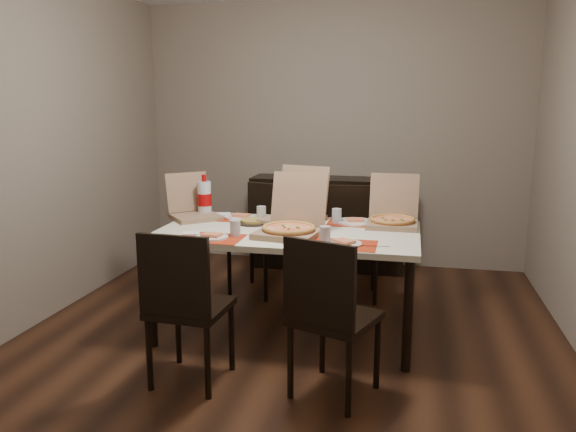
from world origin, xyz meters
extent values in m
cube|color=#3D2112|center=(0.00, 0.00, -0.01)|extent=(3.80, 4.00, 0.02)
cube|color=gray|center=(0.00, 2.01, 1.30)|extent=(3.80, 0.02, 2.60)
cube|color=gray|center=(-1.91, 0.00, 1.30)|extent=(0.02, 4.00, 2.60)
cube|color=black|center=(0.00, 1.78, 0.45)|extent=(1.50, 0.40, 0.90)
cube|color=beige|center=(-0.04, 0.11, 0.73)|extent=(1.80, 1.00, 0.04)
cylinder|color=black|center=(-0.88, -0.33, 0.35)|extent=(0.06, 0.06, 0.71)
cylinder|color=black|center=(0.80, -0.33, 0.35)|extent=(0.06, 0.06, 0.71)
cylinder|color=black|center=(-0.88, 0.55, 0.35)|extent=(0.06, 0.06, 0.71)
cylinder|color=black|center=(0.80, 0.55, 0.35)|extent=(0.06, 0.06, 0.71)
cube|color=black|center=(-0.44, -0.71, 0.45)|extent=(0.44, 0.44, 0.04)
cube|color=black|center=(-0.45, -0.90, 0.70)|extent=(0.42, 0.06, 0.46)
cylinder|color=black|center=(-0.63, -0.88, 0.21)|extent=(0.04, 0.04, 0.43)
cylinder|color=black|center=(-0.27, -0.90, 0.21)|extent=(0.04, 0.04, 0.43)
cylinder|color=black|center=(-0.61, -0.52, 0.21)|extent=(0.04, 0.04, 0.43)
cylinder|color=black|center=(-0.25, -0.55, 0.21)|extent=(0.04, 0.04, 0.43)
cube|color=black|center=(0.40, -0.69, 0.45)|extent=(0.54, 0.54, 0.04)
cube|color=black|center=(0.34, -0.87, 0.70)|extent=(0.40, 0.18, 0.46)
cylinder|color=black|center=(0.17, -0.79, 0.21)|extent=(0.04, 0.04, 0.43)
cylinder|color=black|center=(0.51, -0.92, 0.21)|extent=(0.04, 0.04, 0.43)
cylinder|color=black|center=(0.30, -0.46, 0.21)|extent=(0.04, 0.04, 0.43)
cylinder|color=black|center=(0.64, -0.58, 0.21)|extent=(0.04, 0.04, 0.43)
cube|color=black|center=(-0.48, 0.90, 0.45)|extent=(0.52, 0.52, 0.04)
cube|color=black|center=(-0.42, 1.08, 0.70)|extent=(0.41, 0.14, 0.46)
cylinder|color=black|center=(-0.25, 1.02, 0.21)|extent=(0.04, 0.04, 0.43)
cylinder|color=black|center=(-0.60, 1.12, 0.21)|extent=(0.04, 0.04, 0.43)
cylinder|color=black|center=(-0.35, 0.68, 0.21)|extent=(0.04, 0.04, 0.43)
cylinder|color=black|center=(-0.70, 0.77, 0.21)|extent=(0.04, 0.04, 0.43)
cube|color=black|center=(0.34, 0.94, 0.45)|extent=(0.46, 0.46, 0.04)
cube|color=black|center=(0.32, 1.13, 0.70)|extent=(0.42, 0.08, 0.46)
cylinder|color=black|center=(0.50, 1.14, 0.21)|extent=(0.04, 0.04, 0.43)
cylinder|color=black|center=(0.14, 1.10, 0.21)|extent=(0.04, 0.04, 0.43)
cylinder|color=black|center=(0.54, 0.78, 0.21)|extent=(0.04, 0.04, 0.43)
cylinder|color=black|center=(0.18, 0.74, 0.21)|extent=(0.04, 0.04, 0.43)
cube|color=#B5260C|center=(-0.47, -0.24, 0.75)|extent=(0.40, 0.30, 0.00)
cylinder|color=white|center=(-0.47, -0.24, 0.76)|extent=(0.21, 0.21, 0.01)
cube|color=#FDCE7E|center=(-0.47, -0.24, 0.78)|extent=(0.13, 0.10, 0.02)
cylinder|color=#ABAEB6|center=(-0.34, -0.15, 0.81)|extent=(0.07, 0.07, 0.11)
cube|color=#B2B2B7|center=(-0.63, -0.23, 0.75)|extent=(0.20, 0.04, 0.00)
cube|color=white|center=(-0.63, -0.20, 0.76)|extent=(0.13, 0.13, 0.02)
cube|color=#B5260C|center=(0.39, -0.22, 0.75)|extent=(0.40, 0.30, 0.00)
cylinder|color=white|center=(0.39, -0.22, 0.76)|extent=(0.22, 0.22, 0.01)
cube|color=#FDCE7E|center=(0.39, -0.22, 0.78)|extent=(0.15, 0.14, 0.02)
cylinder|color=#ABAEB6|center=(0.27, -0.20, 0.81)|extent=(0.07, 0.07, 0.11)
cube|color=#B2B2B7|center=(0.58, -0.22, 0.75)|extent=(0.20, 0.04, 0.00)
cube|color=#B5260C|center=(-0.48, 0.42, 0.75)|extent=(0.40, 0.30, 0.00)
cylinder|color=white|center=(-0.48, 0.42, 0.76)|extent=(0.25, 0.25, 0.01)
cube|color=#FDCE7E|center=(-0.48, 0.42, 0.78)|extent=(0.13, 0.11, 0.02)
cylinder|color=#ABAEB6|center=(-0.30, 0.38, 0.81)|extent=(0.07, 0.07, 0.11)
cube|color=#B2B2B7|center=(-0.63, 0.43, 0.75)|extent=(0.20, 0.04, 0.00)
cube|color=white|center=(-0.64, 0.46, 0.76)|extent=(0.13, 0.13, 0.02)
cube|color=#B5260C|center=(0.40, 0.44, 0.75)|extent=(0.40, 0.30, 0.00)
cylinder|color=white|center=(0.40, 0.44, 0.76)|extent=(0.28, 0.28, 0.01)
cube|color=#FDCE7E|center=(0.40, 0.44, 0.78)|extent=(0.14, 0.11, 0.02)
cylinder|color=#ABAEB6|center=(0.26, 0.40, 0.81)|extent=(0.07, 0.07, 0.11)
cube|color=#B2B2B7|center=(0.59, 0.47, 0.75)|extent=(0.20, 0.04, 0.00)
cube|color=white|center=(0.08, 0.13, 0.76)|extent=(0.16, 0.16, 0.02)
cube|color=#87694E|center=(0.00, -0.06, 0.77)|extent=(0.45, 0.45, 0.04)
cube|color=#87694E|center=(0.03, 0.13, 0.97)|extent=(0.41, 0.15, 0.36)
cylinder|color=#FDCE7E|center=(0.00, -0.06, 0.80)|extent=(0.39, 0.39, 0.02)
cube|color=#87694E|center=(0.67, 0.39, 0.77)|extent=(0.36, 0.36, 0.04)
cube|color=#87694E|center=(0.67, 0.56, 0.95)|extent=(0.36, 0.08, 0.32)
cylinder|color=#FDCE7E|center=(0.67, 0.39, 0.79)|extent=(0.31, 0.31, 0.02)
cube|color=#87694E|center=(-0.81, 0.33, 0.77)|extent=(0.47, 0.47, 0.03)
cube|color=#87694E|center=(-0.92, 0.46, 0.94)|extent=(0.30, 0.28, 0.30)
cube|color=#87694E|center=(-0.06, 0.36, 0.77)|extent=(0.49, 0.49, 0.04)
cube|color=#87694E|center=(-0.01, 0.55, 0.97)|extent=(0.41, 0.19, 0.36)
cylinder|color=black|center=(-0.33, 0.27, 0.76)|extent=(0.26, 0.26, 0.01)
cylinder|color=#B49D45|center=(-0.33, 0.27, 0.77)|extent=(0.19, 0.19, 0.02)
imported|color=white|center=(0.06, 0.32, 0.76)|extent=(0.13, 0.13, 0.03)
cylinder|color=silver|center=(-0.78, 0.45, 0.89)|extent=(0.11, 0.11, 0.27)
cylinder|color=#9E0709|center=(-0.78, 0.45, 0.88)|extent=(0.11, 0.11, 0.09)
cylinder|color=#9E0709|center=(-0.78, 0.45, 1.05)|extent=(0.04, 0.04, 0.05)
camera|label=1|loc=(0.78, -3.61, 1.63)|focal=35.00mm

